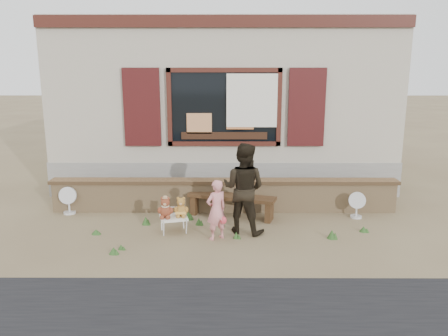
{
  "coord_description": "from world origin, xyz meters",
  "views": [
    {
      "loc": [
        0.03,
        -7.63,
        2.89
      ],
      "look_at": [
        0.0,
        0.6,
        1.0
      ],
      "focal_mm": 35.0,
      "sensor_mm": 36.0,
      "label": 1
    }
  ],
  "objects_px": {
    "teddy_bear_right": "(181,206)",
    "adult": "(244,188)",
    "folding_chair": "(174,218)",
    "bench": "(232,201)",
    "child": "(216,210)",
    "teddy_bear_left": "(165,207)"
  },
  "relations": [
    {
      "from": "adult",
      "to": "bench",
      "type": "bearing_deg",
      "value": -52.9
    },
    {
      "from": "teddy_bear_right",
      "to": "child",
      "type": "distance_m",
      "value": 0.74
    },
    {
      "from": "folding_chair",
      "to": "teddy_bear_right",
      "type": "xyz_separation_m",
      "value": [
        0.14,
        0.03,
        0.21
      ]
    },
    {
      "from": "bench",
      "to": "adult",
      "type": "distance_m",
      "value": 0.96
    },
    {
      "from": "folding_chair",
      "to": "teddy_bear_right",
      "type": "height_order",
      "value": "teddy_bear_right"
    },
    {
      "from": "folding_chair",
      "to": "bench",
      "type": "bearing_deg",
      "value": 23.81
    },
    {
      "from": "teddy_bear_left",
      "to": "adult",
      "type": "bearing_deg",
      "value": -11.84
    },
    {
      "from": "bench",
      "to": "child",
      "type": "distance_m",
      "value": 1.19
    },
    {
      "from": "folding_chair",
      "to": "adult",
      "type": "bearing_deg",
      "value": -13.16
    },
    {
      "from": "teddy_bear_right",
      "to": "child",
      "type": "relative_size",
      "value": 0.34
    },
    {
      "from": "child",
      "to": "adult",
      "type": "height_order",
      "value": "adult"
    },
    {
      "from": "teddy_bear_left",
      "to": "child",
      "type": "relative_size",
      "value": 0.36
    },
    {
      "from": "teddy_bear_right",
      "to": "adult",
      "type": "bearing_deg",
      "value": -14.79
    },
    {
      "from": "bench",
      "to": "teddy_bear_left",
      "type": "xyz_separation_m",
      "value": [
        -1.19,
        -0.85,
        0.16
      ]
    },
    {
      "from": "teddy_bear_right",
      "to": "teddy_bear_left",
      "type": "bearing_deg",
      "value": -180.0
    },
    {
      "from": "bench",
      "to": "child",
      "type": "relative_size",
      "value": 1.68
    },
    {
      "from": "folding_chair",
      "to": "teddy_bear_left",
      "type": "relative_size",
      "value": 1.47
    },
    {
      "from": "bench",
      "to": "teddy_bear_right",
      "type": "xyz_separation_m",
      "value": [
        -0.91,
        -0.78,
        0.15
      ]
    },
    {
      "from": "adult",
      "to": "folding_chair",
      "type": "bearing_deg",
      "value": 23.78
    },
    {
      "from": "bench",
      "to": "adult",
      "type": "bearing_deg",
      "value": -58.01
    },
    {
      "from": "folding_chair",
      "to": "teddy_bear_left",
      "type": "xyz_separation_m",
      "value": [
        -0.14,
        -0.03,
        0.22
      ]
    },
    {
      "from": "teddy_bear_left",
      "to": "teddy_bear_right",
      "type": "bearing_deg",
      "value": 0.0
    }
  ]
}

